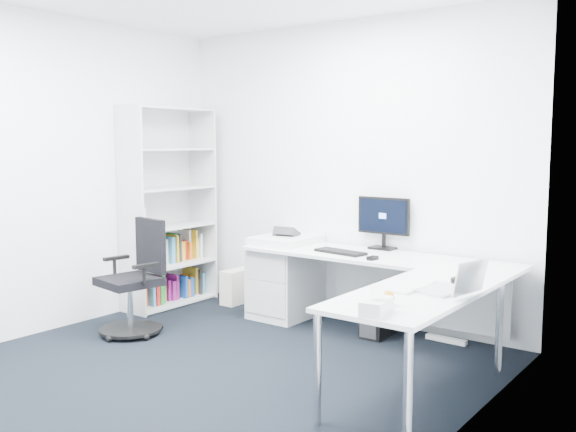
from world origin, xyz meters
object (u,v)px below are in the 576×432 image
Objects in this scene: monitor at (383,223)px; laptop at (442,273)px; l_desk at (355,304)px; task_chair at (129,278)px; bookshelf at (168,207)px.

monitor is 1.47× the size of laptop.
task_chair is at bearing -153.03° from l_desk.
bookshelf is at bearing 179.40° from laptop.
bookshelf is 2.16m from monitor.
l_desk is at bearing -81.52° from monitor.
bookshelf is (-2.17, 0.05, 0.64)m from l_desk.
l_desk is at bearing 159.83° from laptop.
bookshelf is at bearing 127.86° from task_chair.
monitor is (2.08, 0.58, -0.06)m from bookshelf.
monitor reaches higher than l_desk.
l_desk is at bearing 36.60° from task_chair.
monitor is at bearing 52.71° from task_chair.
bookshelf is at bearing 178.68° from l_desk.
bookshelf is 4.03× the size of monitor.
monitor is 1.62m from laptop.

